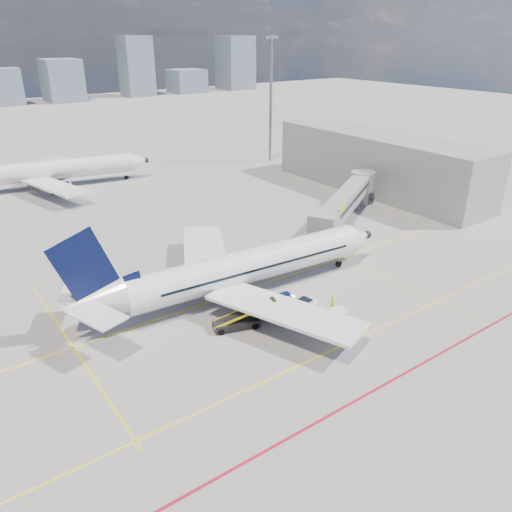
% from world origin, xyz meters
% --- Properties ---
extents(ground, '(420.00, 420.00, 0.00)m').
position_xyz_m(ground, '(0.00, 0.00, 0.00)').
color(ground, gray).
rests_on(ground, ground).
extents(apron_markings, '(90.00, 35.12, 0.01)m').
position_xyz_m(apron_markings, '(-0.58, -3.91, 0.01)').
color(apron_markings, yellow).
rests_on(apron_markings, ground).
extents(jet_bridge, '(23.55, 15.78, 6.30)m').
position_xyz_m(jet_bridge, '(23.51, 16.91, 3.74)').
color(jet_bridge, '#97999F').
rests_on(jet_bridge, ground).
extents(terminal_block, '(10.00, 42.00, 10.00)m').
position_xyz_m(terminal_block, '(39.95, 26.00, 5.00)').
color(terminal_block, '#97999F').
rests_on(terminal_block, ground).
extents(floodlight_mast_ne, '(3.20, 0.61, 25.45)m').
position_xyz_m(floodlight_mast_ne, '(38.00, 55.00, 13.59)').
color(floodlight_mast_ne, slate).
rests_on(floodlight_mast_ne, ground).
extents(floodlight_mast_far, '(3.20, 0.61, 25.45)m').
position_xyz_m(floodlight_mast_far, '(65.00, 90.00, 13.59)').
color(floodlight_mast_far, slate).
rests_on(floodlight_mast_far, ground).
extents(main_aircraft, '(37.39, 32.55, 10.96)m').
position_xyz_m(main_aircraft, '(-2.51, 7.27, 3.22)').
color(main_aircraft, silver).
rests_on(main_aircraft, ground).
extents(second_aircraft, '(35.98, 31.11, 10.72)m').
position_xyz_m(second_aircraft, '(-7.31, 61.74, 3.23)').
color(second_aircraft, silver).
rests_on(second_aircraft, ground).
extents(baggage_tug, '(2.62, 1.88, 1.67)m').
position_xyz_m(baggage_tug, '(1.25, 0.35, 0.80)').
color(baggage_tug, silver).
rests_on(baggage_tug, ground).
extents(cargo_dolly, '(3.91, 2.56, 1.98)m').
position_xyz_m(cargo_dolly, '(0.92, -3.33, 1.08)').
color(cargo_dolly, black).
rests_on(cargo_dolly, ground).
extents(belt_loader, '(6.40, 3.22, 2.58)m').
position_xyz_m(belt_loader, '(-6.03, 2.08, 0.67)').
color(belt_loader, black).
rests_on(belt_loader, ground).
extents(ramp_worker, '(0.65, 0.79, 1.87)m').
position_xyz_m(ramp_worker, '(3.50, -1.02, 0.94)').
color(ramp_worker, yellow).
rests_on(ramp_worker, ground).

